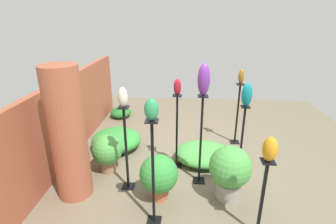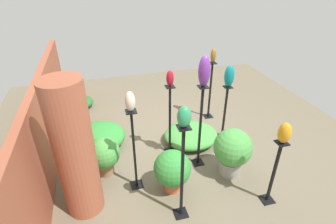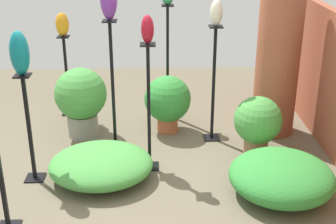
# 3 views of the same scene
# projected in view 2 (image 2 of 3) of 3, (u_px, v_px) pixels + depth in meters

# --- Properties ---
(ground_plane) EXTENTS (8.00, 8.00, 0.00)m
(ground_plane) POSITION_uv_depth(u_px,v_px,m) (176.00, 142.00, 5.50)
(ground_plane) COLOR #6B604C
(brick_wall_back) EXTENTS (5.60, 0.12, 1.62)m
(brick_wall_back) POSITION_uv_depth(u_px,v_px,m) (46.00, 127.00, 4.55)
(brick_wall_back) COLOR #9E5138
(brick_wall_back) RESTS_ON ground
(brick_pillar) EXTENTS (0.54, 0.54, 2.12)m
(brick_pillar) POSITION_uv_depth(u_px,v_px,m) (75.00, 152.00, 3.55)
(brick_pillar) COLOR #9E5138
(brick_pillar) RESTS_ON ground
(pedestal_ivory) EXTENTS (0.20, 0.20, 1.45)m
(pedestal_ivory) POSITION_uv_depth(u_px,v_px,m) (134.00, 154.00, 4.12)
(pedestal_ivory) COLOR black
(pedestal_ivory) RESTS_ON ground
(pedestal_jade) EXTENTS (0.20, 0.20, 1.56)m
(pedestal_jade) POSITION_uv_depth(u_px,v_px,m) (182.00, 178.00, 3.58)
(pedestal_jade) COLOR black
(pedestal_jade) RESTS_ON ground
(pedestal_teal) EXTENTS (0.20, 0.20, 1.18)m
(pedestal_teal) POSITION_uv_depth(u_px,v_px,m) (224.00, 115.00, 5.43)
(pedestal_teal) COLOR black
(pedestal_teal) RESTS_ON ground
(pedestal_amber) EXTENTS (0.20, 0.20, 1.13)m
(pedestal_amber) POSITION_uv_depth(u_px,v_px,m) (273.00, 176.00, 3.92)
(pedestal_amber) COLOR black
(pedestal_amber) RESTS_ON ground
(pedestal_ruby) EXTENTS (0.20, 0.20, 1.43)m
(pedestal_ruby) POSITION_uv_depth(u_px,v_px,m) (170.00, 124.00, 4.90)
(pedestal_ruby) COLOR black
(pedestal_ruby) RESTS_ON ground
(pedestal_violet) EXTENTS (0.20, 0.20, 1.58)m
(pedestal_violet) POSITION_uv_depth(u_px,v_px,m) (200.00, 130.00, 4.58)
(pedestal_violet) COLOR black
(pedestal_violet) RESTS_ON ground
(pedestal_bronze) EXTENTS (0.20, 0.20, 1.37)m
(pedestal_bronze) POSITION_uv_depth(u_px,v_px,m) (210.00, 93.00, 6.12)
(pedestal_bronze) COLOR black
(pedestal_bronze) RESTS_ON ground
(art_vase_ivory) EXTENTS (0.14, 0.14, 0.31)m
(art_vase_ivory) POSITION_uv_depth(u_px,v_px,m) (130.00, 101.00, 3.65)
(art_vase_ivory) COLOR beige
(art_vase_ivory) RESTS_ON pedestal_ivory
(art_vase_jade) EXTENTS (0.16, 0.18, 0.28)m
(art_vase_jade) POSITION_uv_depth(u_px,v_px,m) (184.00, 117.00, 3.10)
(art_vase_jade) COLOR #2D9356
(art_vase_jade) RESTS_ON pedestal_jade
(art_vase_teal) EXTENTS (0.20, 0.19, 0.44)m
(art_vase_teal) POSITION_uv_depth(u_px,v_px,m) (229.00, 76.00, 5.00)
(art_vase_teal) COLOR #0F727A
(art_vase_teal) RESTS_ON pedestal_teal
(art_vase_amber) EXTENTS (0.18, 0.18, 0.32)m
(art_vase_amber) POSITION_uv_depth(u_px,v_px,m) (285.00, 133.00, 3.53)
(art_vase_amber) COLOR orange
(art_vase_amber) RESTS_ON pedestal_amber
(art_vase_ruby) EXTENTS (0.13, 0.13, 0.29)m
(art_vase_ruby) POSITION_uv_depth(u_px,v_px,m) (170.00, 78.00, 4.45)
(art_vase_ruby) COLOR maroon
(art_vase_ruby) RESTS_ON pedestal_ruby
(art_vase_violet) EXTENTS (0.20, 0.19, 0.51)m
(art_vase_violet) POSITION_uv_depth(u_px,v_px,m) (204.00, 71.00, 4.04)
(art_vase_violet) COLOR #6B2D8C
(art_vase_violet) RESTS_ON pedestal_violet
(art_vase_bronze) EXTENTS (0.13, 0.12, 0.32)m
(art_vase_bronze) POSITION_uv_depth(u_px,v_px,m) (213.00, 56.00, 5.67)
(art_vase_bronze) COLOR brown
(art_vase_bronze) RESTS_ON pedestal_bronze
(potted_plant_near_pillar) EXTENTS (0.60, 0.60, 0.75)m
(potted_plant_near_pillar) POSITION_uv_depth(u_px,v_px,m) (172.00, 169.00, 4.16)
(potted_plant_near_pillar) COLOR #B25B38
(potted_plant_near_pillar) RESTS_ON ground
(potted_plant_front_right) EXTENTS (0.56, 0.56, 0.72)m
(potted_plant_front_right) POSITION_uv_depth(u_px,v_px,m) (104.00, 154.00, 4.51)
(potted_plant_front_right) COLOR #936B4C
(potted_plant_front_right) RESTS_ON ground
(potted_plant_back_center) EXTENTS (0.66, 0.66, 0.90)m
(potted_plant_back_center) POSITION_uv_depth(u_px,v_px,m) (232.00, 150.00, 4.45)
(potted_plant_back_center) COLOR gray
(potted_plant_back_center) RESTS_ON ground
(foliage_bed_east) EXTENTS (0.61, 0.57, 0.28)m
(foliage_bed_east) POSITION_uv_depth(u_px,v_px,m) (82.00, 102.00, 6.78)
(foliage_bed_east) COLOR #236B28
(foliage_bed_east) RESTS_ON ground
(foliage_bed_west) EXTENTS (1.02, 1.12, 0.32)m
(foliage_bed_west) POSITION_uv_depth(u_px,v_px,m) (191.00, 135.00, 5.46)
(foliage_bed_west) COLOR #479942
(foliage_bed_west) RESTS_ON ground
(foliage_bed_center) EXTENTS (1.05, 1.06, 0.41)m
(foliage_bed_center) POSITION_uv_depth(u_px,v_px,m) (99.00, 137.00, 5.32)
(foliage_bed_center) COLOR #338C38
(foliage_bed_center) RESTS_ON ground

